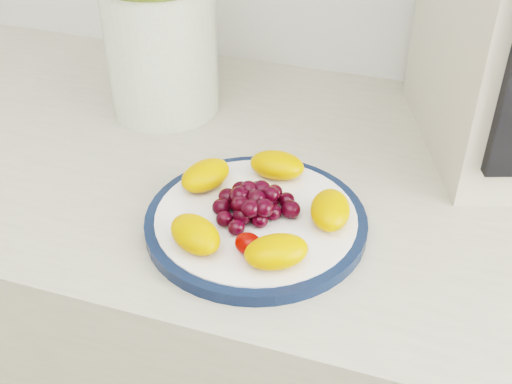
% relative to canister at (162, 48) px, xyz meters
% --- Properties ---
extents(counter, '(3.50, 0.60, 0.90)m').
position_rel_canister_xyz_m(counter, '(0.21, -0.10, -0.55)').
color(counter, '#B5AF99').
rests_on(counter, floor).
extents(plate_rim, '(0.25, 0.25, 0.01)m').
position_rel_canister_xyz_m(plate_rim, '(0.22, -0.23, -0.09)').
color(plate_rim, '#0E1C39').
rests_on(plate_rim, counter).
extents(plate_face, '(0.23, 0.23, 0.02)m').
position_rel_canister_xyz_m(plate_face, '(0.22, -0.23, -0.09)').
color(plate_face, white).
rests_on(plate_face, counter).
extents(canister, '(0.19, 0.19, 0.19)m').
position_rel_canister_xyz_m(canister, '(0.00, 0.00, 0.00)').
color(canister, '#406517').
rests_on(canister, counter).
extents(fruit_plate, '(0.22, 0.21, 0.03)m').
position_rel_canister_xyz_m(fruit_plate, '(0.22, -0.23, -0.06)').
color(fruit_plate, orange).
rests_on(fruit_plate, plate_face).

